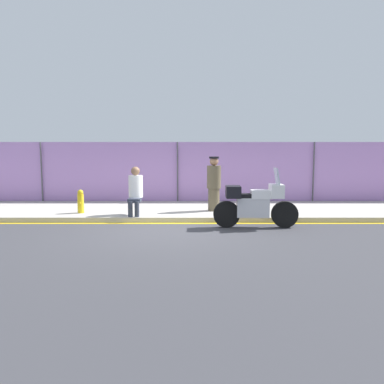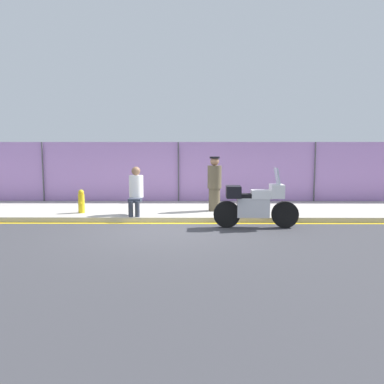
# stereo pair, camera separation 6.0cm
# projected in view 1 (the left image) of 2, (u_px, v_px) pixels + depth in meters

# --- Properties ---
(ground_plane) EXTENTS (120.00, 120.00, 0.00)m
(ground_plane) POSITION_uv_depth(u_px,v_px,m) (171.00, 230.00, 9.20)
(ground_plane) COLOR #38383D
(sidewalk) EXTENTS (36.24, 3.41, 0.14)m
(sidewalk) POSITION_uv_depth(u_px,v_px,m) (176.00, 210.00, 11.83)
(sidewalk) COLOR #ADA89E
(sidewalk) RESTS_ON ground_plane
(curb_paint_stripe) EXTENTS (36.24, 0.18, 0.01)m
(curb_paint_stripe) POSITION_uv_depth(u_px,v_px,m) (173.00, 223.00, 10.05)
(curb_paint_stripe) COLOR gold
(curb_paint_stripe) RESTS_ON ground_plane
(storefront_fence) EXTENTS (34.43, 0.17, 2.26)m
(storefront_fence) POSITION_uv_depth(u_px,v_px,m) (178.00, 174.00, 13.50)
(storefront_fence) COLOR #AD7FC6
(storefront_fence) RESTS_ON ground_plane
(motorcycle) EXTENTS (2.15, 0.52, 1.52)m
(motorcycle) POSITION_uv_depth(u_px,v_px,m) (255.00, 203.00, 9.45)
(motorcycle) COLOR black
(motorcycle) RESTS_ON ground_plane
(officer_standing) EXTENTS (0.42, 0.42, 1.63)m
(officer_standing) POSITION_uv_depth(u_px,v_px,m) (214.00, 183.00, 11.24)
(officer_standing) COLOR brown
(officer_standing) RESTS_ON sidewalk
(person_seated_on_curb) EXTENTS (0.40, 0.70, 1.36)m
(person_seated_on_curb) POSITION_uv_depth(u_px,v_px,m) (136.00, 188.00, 10.53)
(person_seated_on_curb) COLOR #2D3342
(person_seated_on_curb) RESTS_ON sidewalk
(fire_hydrant) EXTENTS (0.18, 0.23, 0.68)m
(fire_hydrant) POSITION_uv_depth(u_px,v_px,m) (81.00, 201.00, 10.87)
(fire_hydrant) COLOR gold
(fire_hydrant) RESTS_ON sidewalk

